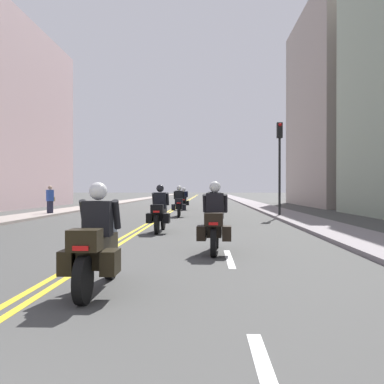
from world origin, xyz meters
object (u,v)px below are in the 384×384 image
motorcycle_0 (96,247)px  motorcycle_3 (214,208)px  motorcycle_6 (184,201)px  motorcycle_1 (215,224)px  motorcycle_5 (213,203)px  pedestrian_1 (50,200)px  motorcycle_2 (160,213)px  traffic_light_near (280,152)px  motorcycle_4 (179,204)px

motorcycle_0 → motorcycle_3: (1.88, 12.18, 0.03)m
motorcycle_6 → motorcycle_3: bearing=-82.1°
motorcycle_0 → motorcycle_1: motorcycle_1 is taller
motorcycle_3 → motorcycle_5: bearing=91.6°
motorcycle_5 → pedestrian_1: 9.52m
motorcycle_2 → motorcycle_3: bearing=63.4°
traffic_light_near → motorcycle_4: bearing=176.8°
pedestrian_1 → motorcycle_2: bearing=-111.6°
motorcycle_4 → pedestrian_1: size_ratio=1.33×
motorcycle_6 → traffic_light_near: bearing=-56.2°
motorcycle_1 → pedestrian_1: size_ratio=1.27×
motorcycle_2 → motorcycle_3: (1.91, 3.59, -0.00)m
motorcycle_2 → motorcycle_6: bearing=91.6°
motorcycle_2 → motorcycle_4: motorcycle_4 is taller
motorcycle_4 → traffic_light_near: size_ratio=0.45×
motorcycle_0 → motorcycle_2: bearing=90.2°
motorcycle_1 → motorcycle_3: size_ratio=0.95×
motorcycle_1 → motorcycle_5: size_ratio=1.01×
pedestrian_1 → motorcycle_0: bearing=-127.2°
motorcycle_1 → motorcycle_5: bearing=92.5°
motorcycle_1 → motorcycle_3: 8.34m
motorcycle_2 → motorcycle_6: motorcycle_2 is taller
motorcycle_1 → motorcycle_2: bearing=113.9°
motorcycle_6 → motorcycle_2: bearing=-91.1°
motorcycle_3 → traffic_light_near: traffic_light_near is taller
motorcycle_0 → motorcycle_6: 24.37m
motorcycle_2 → motorcycle_3: motorcycle_2 is taller
motorcycle_3 → pedestrian_1: pedestrian_1 is taller
motorcycle_5 → motorcycle_4: bearing=-119.7°
motorcycle_0 → motorcycle_6: (-0.07, 24.37, 0.01)m
motorcycle_5 → motorcycle_6: bearing=115.6°
motorcycle_6 → motorcycle_1: bearing=-86.1°
traffic_light_near → pedestrian_1: size_ratio=2.97×
motorcycle_1 → motorcycle_3: motorcycle_1 is taller
motorcycle_2 → motorcycle_4: size_ratio=1.04×
motorcycle_3 → motorcycle_4: motorcycle_4 is taller
pedestrian_1 → motorcycle_6: bearing=-17.1°
motorcycle_0 → pedestrian_1: size_ratio=1.33×
motorcycle_1 → pedestrian_1: bearing=125.8°
motorcycle_1 → motorcycle_4: motorcycle_4 is taller
motorcycle_3 → motorcycle_0: bearing=-96.6°
motorcycle_3 → motorcycle_2: bearing=-115.9°
motorcycle_3 → motorcycle_5: (0.08, 8.24, -0.02)m
motorcycle_4 → motorcycle_6: motorcycle_4 is taller
motorcycle_0 → motorcycle_6: motorcycle_6 is taller
motorcycle_1 → traffic_light_near: bearing=77.5°
motorcycle_0 → traffic_light_near: 17.68m
traffic_light_near → pedestrian_1: 12.88m
motorcycle_3 → pedestrian_1: size_ratio=1.33×
pedestrian_1 → motorcycle_3: bearing=-91.4°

